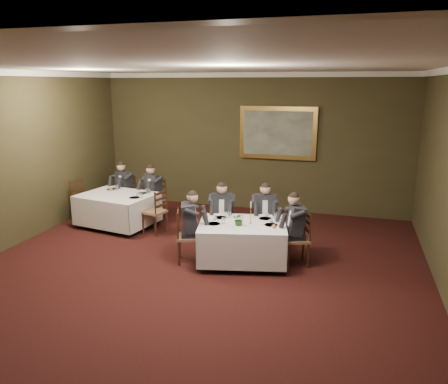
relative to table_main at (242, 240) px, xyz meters
The scene contains 25 objects.
ground 1.62m from the table_main, 116.27° to the right, with size 10.00×10.00×0.00m, color black.
ceiling 3.42m from the table_main, 116.27° to the right, with size 8.00×10.00×0.10m, color silver.
back_wall 3.90m from the table_main, 100.79° to the left, with size 8.00×0.10×3.50m, color #39321C.
crown_molding 3.37m from the table_main, 116.27° to the right, with size 8.00×10.00×0.12m.
table_main is the anchor object (origin of this frame).
table_second 3.51m from the table_main, 159.37° to the left, with size 1.84×1.52×0.67m.
chair_main_backleft 0.93m from the table_main, 130.35° to the left, with size 0.51×0.50×1.00m.
diner_main_backleft 0.91m from the table_main, 130.71° to the left, with size 0.49×0.55×1.35m.
chair_main_backright 0.93m from the table_main, 75.25° to the left, with size 0.52×0.51×1.00m.
diner_main_backright 0.91m from the table_main, 74.91° to the left, with size 0.50×0.56×1.35m.
chair_main_endleft 1.01m from the table_main, 167.10° to the right, with size 0.55×0.56×1.00m.
diner_main_endleft 0.99m from the table_main, 167.19° to the right, with size 0.59×0.54×1.35m.
chair_main_endright 1.01m from the table_main, 12.90° to the left, with size 0.55×0.56×1.00m.
diner_main_endright 0.99m from the table_main, 12.81° to the left, with size 0.59×0.54×1.35m.
chair_sec_backleft 4.18m from the table_main, 149.04° to the left, with size 0.56×0.55×1.00m.
diner_sec_backleft 4.17m from the table_main, 149.20° to the left, with size 0.55×0.59×1.35m.
chair_sec_backright 3.37m from the table_main, 143.53° to the left, with size 0.57×0.56×1.00m.
diner_sec_backright 3.36m from the table_main, 143.72° to the left, with size 0.56×0.60×1.35m.
chair_sec_endright 2.50m from the table_main, 154.79° to the left, with size 0.52×0.53×1.00m.
chair_sec_endleft 4.55m from the table_main, 161.90° to the left, with size 0.49×0.51×1.00m.
centerpiece 0.46m from the table_main, 103.54° to the right, with size 0.22×0.19×0.25m, color #2D5926.
candlestick 0.50m from the table_main, 19.73° to the left, with size 0.06×0.06×0.43m.
place_setting_table_main 0.61m from the table_main, 149.49° to the left, with size 0.33×0.31×0.14m.
place_setting_table_second 4.00m from the table_main, 155.08° to the left, with size 0.33×0.31×0.14m.
painting 3.88m from the table_main, 90.00° to the left, with size 1.94×0.09×1.32m.
Camera 1 is at (2.53, -5.94, 3.25)m, focal length 35.00 mm.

